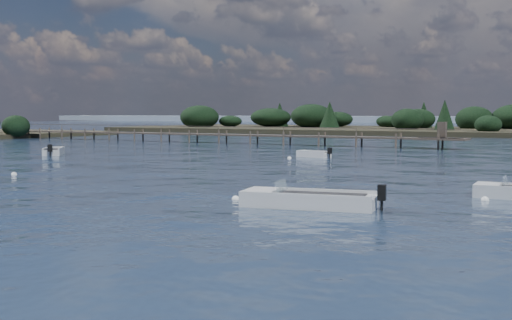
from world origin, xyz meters
The scene contains 10 objects.
ground centered at (0.00, 60.00, 0.00)m, with size 400.00×400.00×0.00m, color #19263A.
tender_far_white centered at (-2.19, 30.94, 0.15)m, with size 3.14×1.61×1.05m.
dinghy_mid_white_a centered at (9.04, 5.58, 0.16)m, with size 5.48×2.81×1.26m.
tender_far_grey centered at (-22.87, 22.81, 0.17)m, with size 3.25×3.57×1.25m.
buoy_b centered at (5.53, 6.05, 0.00)m, with size 0.32×0.32×0.32m, color white.
buoy_c centered at (-11.19, 8.87, 0.00)m, with size 0.32×0.32×0.32m, color white.
buoy_d centered at (14.54, 10.79, 0.00)m, with size 0.32×0.32×0.32m, color white.
buoy_e centered at (-3.28, 28.69, 0.00)m, with size 0.32×0.32×0.32m, color white.
jetty centered at (-21.74, 47.99, 0.98)m, with size 64.50×3.20×3.40m.
distant_haze centered at (-90.00, 230.00, 0.00)m, with size 280.00×20.00×2.40m, color #8996A9.
Camera 1 is at (19.15, -16.38, 3.54)m, focal length 45.00 mm.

